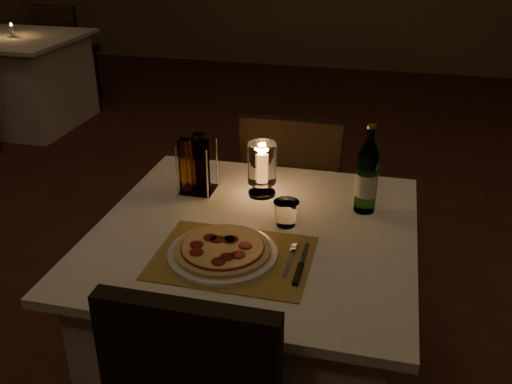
% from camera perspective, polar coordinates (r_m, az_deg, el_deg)
% --- Properties ---
extents(floor, '(8.00, 10.00, 0.02)m').
position_cam_1_polar(floor, '(2.41, -3.64, -17.02)').
color(floor, '#4A2517').
rests_on(floor, ground).
extents(main_table, '(1.00, 1.00, 0.74)m').
position_cam_1_polar(main_table, '(2.01, -0.14, -12.77)').
color(main_table, white).
rests_on(main_table, ground).
extents(chair_far, '(0.42, 0.42, 0.90)m').
position_cam_1_polar(chair_far, '(2.51, 3.77, 0.42)').
color(chair_far, black).
rests_on(chair_far, ground).
extents(placemat, '(0.45, 0.34, 0.00)m').
position_cam_1_polar(placemat, '(1.66, -2.33, -6.55)').
color(placemat, '#A8863A').
rests_on(placemat, main_table).
extents(plate, '(0.32, 0.32, 0.01)m').
position_cam_1_polar(plate, '(1.66, -3.33, -6.15)').
color(plate, white).
rests_on(plate, placemat).
extents(pizza, '(0.28, 0.28, 0.02)m').
position_cam_1_polar(pizza, '(1.65, -3.36, -5.68)').
color(pizza, '#D8B77F').
rests_on(pizza, plate).
extents(fork, '(0.02, 0.18, 0.00)m').
position_cam_1_polar(fork, '(1.65, 3.53, -6.55)').
color(fork, silver).
rests_on(fork, placemat).
extents(knife, '(0.02, 0.22, 0.01)m').
position_cam_1_polar(knife, '(1.60, 4.38, -7.76)').
color(knife, black).
rests_on(knife, placemat).
extents(tumbler, '(0.08, 0.08, 0.08)m').
position_cam_1_polar(tumbler, '(1.81, 3.03, -2.15)').
color(tumbler, white).
rests_on(tumbler, main_table).
extents(water_bottle, '(0.07, 0.07, 0.30)m').
position_cam_1_polar(water_bottle, '(1.90, 11.02, 1.46)').
color(water_bottle, '#5D9F56').
rests_on(water_bottle, main_table).
extents(hurricane_candle, '(0.10, 0.10, 0.19)m').
position_cam_1_polar(hurricane_candle, '(1.97, 0.61, 2.71)').
color(hurricane_candle, white).
rests_on(hurricane_candle, main_table).
extents(cruet_caddy, '(0.12, 0.12, 0.21)m').
position_cam_1_polar(cruet_caddy, '(2.01, -5.99, 2.49)').
color(cruet_caddy, white).
rests_on(cruet_caddy, main_table).
extents(neighbor_table_left, '(1.00, 1.00, 0.74)m').
position_cam_1_polar(neighbor_table_left, '(5.22, -22.40, 10.20)').
color(neighbor_table_left, white).
rests_on(neighbor_table_left, ground).
extents(neighbor_chair_lb, '(0.42, 0.42, 0.90)m').
position_cam_1_polar(neighbor_chair_lb, '(5.76, -18.66, 13.94)').
color(neighbor_chair_lb, black).
rests_on(neighbor_chair_lb, ground).
extents(neighbor_candle_left, '(0.03, 0.03, 0.11)m').
position_cam_1_polar(neighbor_candle_left, '(5.14, -23.21, 14.62)').
color(neighbor_candle_left, white).
rests_on(neighbor_candle_left, neighbor_table_left).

